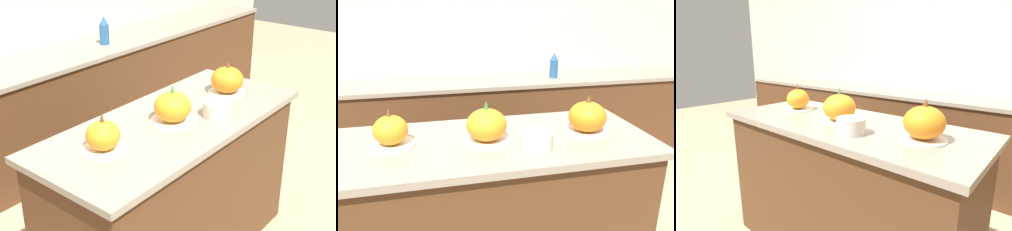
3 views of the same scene
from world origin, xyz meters
TOP-DOWN VIEW (x-y plane):
  - wall_back at (0.00, 1.80)m, footprint 8.00×0.06m
  - kitchen_island at (0.00, 0.00)m, footprint 1.61×0.68m
  - back_counter at (0.00, 1.47)m, footprint 6.00×0.60m
  - pumpkin_cake_left at (-0.48, 0.04)m, footprint 0.22×0.22m
  - pumpkin_cake_center at (-0.03, -0.01)m, footprint 0.24×0.24m
  - pumpkin_cake_right at (0.50, -0.01)m, footprint 0.22×0.22m
  - bottle_tall at (0.87, 1.43)m, footprint 0.08×0.08m
  - mixing_bowl at (0.18, -0.16)m, footprint 0.15×0.15m

SIDE VIEW (x-z plane):
  - back_counter at x=0.00m, z-range 0.00..0.88m
  - kitchen_island at x=0.00m, z-range 0.00..0.91m
  - mixing_bowl at x=0.18m, z-range 0.91..0.99m
  - pumpkin_cake_left at x=-0.48m, z-range 0.89..1.08m
  - pumpkin_cake_center at x=-0.03m, z-range 0.89..1.09m
  - pumpkin_cake_right at x=0.50m, z-range 0.89..1.09m
  - bottle_tall at x=0.87m, z-range 0.88..1.12m
  - wall_back at x=0.00m, z-range 0.00..2.50m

